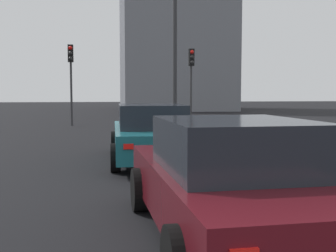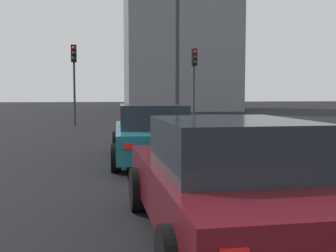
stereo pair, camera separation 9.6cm
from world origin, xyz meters
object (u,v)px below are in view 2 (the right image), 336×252
at_px(car_teal_lead, 152,134).
at_px(traffic_light_near_right, 194,70).
at_px(car_maroon_second, 226,181).
at_px(traffic_light_near_left, 74,68).
at_px(street_lamp_kerbside, 177,38).

distance_m(car_teal_lead, traffic_light_near_right, 12.25).
relative_size(car_maroon_second, traffic_light_near_right, 1.10).
bearing_deg(traffic_light_near_left, car_maroon_second, 9.13).
bearing_deg(car_teal_lead, traffic_light_near_left, 14.61).
distance_m(car_maroon_second, traffic_light_near_right, 17.85).
height_order(traffic_light_near_right, street_lamp_kerbside, street_lamp_kerbside).
distance_m(traffic_light_near_left, street_lamp_kerbside, 7.91).
xyz_separation_m(traffic_light_near_left, traffic_light_near_right, (-0.41, -6.30, -0.11)).
bearing_deg(traffic_light_near_right, car_teal_lead, -21.87).
relative_size(traffic_light_near_left, traffic_light_near_right, 1.04).
relative_size(car_teal_lead, traffic_light_near_right, 1.17).
distance_m(traffic_light_near_right, street_lamp_kerbside, 6.48).
bearing_deg(street_lamp_kerbside, traffic_light_near_left, 33.82).
bearing_deg(car_teal_lead, traffic_light_near_right, -15.48).
xyz_separation_m(car_maroon_second, traffic_light_near_right, (17.42, -3.18, 2.22)).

